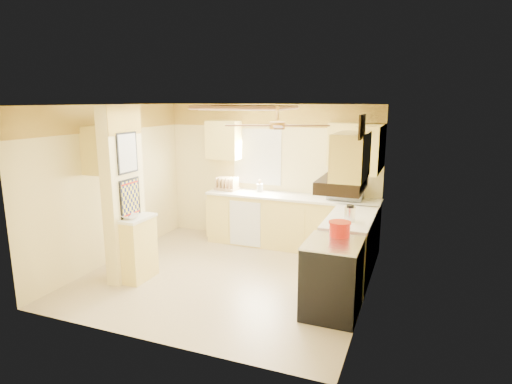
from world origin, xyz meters
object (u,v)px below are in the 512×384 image
at_px(microwave, 346,190).
at_px(dutch_oven, 340,229).
at_px(bowl, 130,217).
at_px(stove, 332,278).
at_px(kettle, 350,214).

distance_m(microwave, dutch_oven, 1.95).
bearing_deg(bowl, dutch_oven, 7.33).
height_order(stove, dutch_oven, dutch_oven).
xyz_separation_m(dutch_oven, kettle, (0.02, 0.61, 0.04)).
bearing_deg(stove, bowl, -177.78).
height_order(stove, kettle, kettle).
bearing_deg(stove, microwave, 96.32).
distance_m(stove, bowl, 2.89).
bearing_deg(microwave, bowl, 42.41).
relative_size(stove, dutch_oven, 3.32).
xyz_separation_m(stove, microwave, (-0.24, 2.18, 0.64)).
bearing_deg(kettle, stove, -92.89).
relative_size(microwave, kettle, 2.47).
distance_m(bowl, kettle, 3.05).
bearing_deg(kettle, dutch_oven, -92.17).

